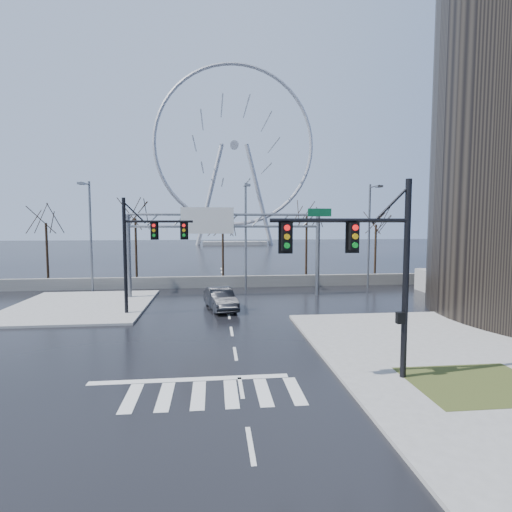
{
  "coord_description": "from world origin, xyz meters",
  "views": [
    {
      "loc": [
        -1.0,
        -18.81,
        6.31
      ],
      "look_at": [
        1.94,
        8.71,
        4.0
      ],
      "focal_mm": 28.0,
      "sensor_mm": 36.0,
      "label": 1
    }
  ],
  "objects": [
    {
      "name": "signal_mast_near",
      "position": [
        5.14,
        -4.04,
        4.87
      ],
      "size": [
        5.52,
        0.41,
        8.0
      ],
      "color": "black",
      "rests_on": "ground"
    },
    {
      "name": "tree_far_right",
      "position": [
        17.0,
        24.0,
        5.41
      ],
      "size": [
        3.4,
        3.4,
        6.8
      ],
      "color": "black",
      "rests_on": "ground"
    },
    {
      "name": "tree_left",
      "position": [
        -9.0,
        23.5,
        5.98
      ],
      "size": [
        3.75,
        3.75,
        7.5
      ],
      "color": "black",
      "rests_on": "ground"
    },
    {
      "name": "barrier_wall",
      "position": [
        0.0,
        20.0,
        0.55
      ],
      "size": [
        52.0,
        0.5,
        1.1
      ],
      "primitive_type": "cube",
      "color": "slate",
      "rests_on": "ground"
    },
    {
      "name": "tree_center",
      "position": [
        0.0,
        24.5,
        5.17
      ],
      "size": [
        3.25,
        3.25,
        6.5
      ],
      "color": "black",
      "rests_on": "ground"
    },
    {
      "name": "streetlight_mid",
      "position": [
        2.0,
        18.16,
        5.89
      ],
      "size": [
        0.5,
        2.55,
        10.0
      ],
      "color": "slate",
      "rests_on": "ground"
    },
    {
      "name": "ferris_wheel",
      "position": [
        5.0,
        95.0,
        26.13
      ],
      "size": [
        45.0,
        6.0,
        50.91
      ],
      "color": "gray",
      "rests_on": "ground"
    },
    {
      "name": "ground",
      "position": [
        0.0,
        0.0,
        0.0
      ],
      "size": [
        260.0,
        260.0,
        0.0
      ],
      "primitive_type": "plane",
      "color": "black",
      "rests_on": "ground"
    },
    {
      "name": "signal_mast_far",
      "position": [
        -5.87,
        8.96,
        4.83
      ],
      "size": [
        4.72,
        0.41,
        8.0
      ],
      "color": "black",
      "rests_on": "ground"
    },
    {
      "name": "grass_strip",
      "position": [
        9.0,
        -5.0,
        0.15
      ],
      "size": [
        5.0,
        4.0,
        0.02
      ],
      "primitive_type": "cube",
      "color": "#37411B",
      "rests_on": "sidewalk_near"
    },
    {
      "name": "sidewalk_right_ext",
      "position": [
        10.0,
        2.0,
        0.07
      ],
      "size": [
        12.0,
        10.0,
        0.15
      ],
      "primitive_type": "cube",
      "color": "gray",
      "rests_on": "ground"
    },
    {
      "name": "streetlight_right",
      "position": [
        14.0,
        18.16,
        5.89
      ],
      "size": [
        0.5,
        2.55,
        10.0
      ],
      "color": "slate",
      "rests_on": "ground"
    },
    {
      "name": "tree_right",
      "position": [
        9.0,
        23.5,
        6.22
      ],
      "size": [
        3.9,
        3.9,
        7.8
      ],
      "color": "black",
      "rests_on": "ground"
    },
    {
      "name": "streetlight_left",
      "position": [
        -12.0,
        18.16,
        5.89
      ],
      "size": [
        0.5,
        2.55,
        10.0
      ],
      "color": "slate",
      "rests_on": "ground"
    },
    {
      "name": "tree_far_left",
      "position": [
        -18.0,
        24.0,
        5.57
      ],
      "size": [
        3.5,
        3.5,
        7.0
      ],
      "color": "black",
      "rests_on": "ground"
    },
    {
      "name": "car",
      "position": [
        -0.53,
        10.02,
        0.78
      ],
      "size": [
        2.63,
        4.97,
        1.56
      ],
      "primitive_type": "imported",
      "rotation": [
        0.0,
        0.0,
        0.22
      ],
      "color": "black",
      "rests_on": "ground"
    },
    {
      "name": "sign_gantry",
      "position": [
        -0.38,
        14.96,
        5.18
      ],
      "size": [
        16.36,
        0.4,
        7.6
      ],
      "color": "slate",
      "rests_on": "ground"
    },
    {
      "name": "sidewalk_far",
      "position": [
        -11.0,
        12.0,
        0.07
      ],
      "size": [
        10.0,
        12.0,
        0.15
      ],
      "primitive_type": "cube",
      "color": "gray",
      "rests_on": "ground"
    }
  ]
}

